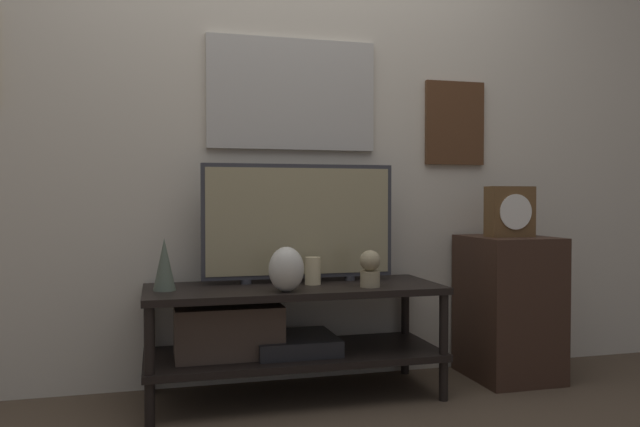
{
  "coord_description": "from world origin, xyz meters",
  "views": [
    {
      "loc": [
        -0.59,
        -2.39,
        0.89
      ],
      "look_at": [
        0.12,
        0.29,
        0.81
      ],
      "focal_mm": 35.0,
      "sensor_mm": 36.0,
      "label": 1
    }
  ],
  "objects_px": {
    "television": "(299,221)",
    "decorative_bust": "(370,268)",
    "vase_slim_bronze": "(164,264)",
    "candle_jar": "(313,271)",
    "vase_urn_stoneware": "(286,269)",
    "mantel_clock": "(510,212)"
  },
  "relations": [
    {
      "from": "television",
      "to": "decorative_bust",
      "type": "xyz_separation_m",
      "value": [
        0.26,
        -0.23,
        -0.2
      ]
    },
    {
      "from": "vase_slim_bronze",
      "to": "candle_jar",
      "type": "distance_m",
      "value": 0.65
    },
    {
      "from": "vase_slim_bronze",
      "to": "decorative_bust",
      "type": "height_order",
      "value": "vase_slim_bronze"
    },
    {
      "from": "television",
      "to": "vase_urn_stoneware",
      "type": "bearing_deg",
      "value": -113.27
    },
    {
      "from": "vase_urn_stoneware",
      "to": "vase_slim_bronze",
      "type": "xyz_separation_m",
      "value": [
        -0.49,
        0.16,
        0.02
      ]
    },
    {
      "from": "television",
      "to": "mantel_clock",
      "type": "relative_size",
      "value": 3.64
    },
    {
      "from": "vase_urn_stoneware",
      "to": "decorative_bust",
      "type": "bearing_deg",
      "value": 6.02
    },
    {
      "from": "vase_urn_stoneware",
      "to": "decorative_bust",
      "type": "height_order",
      "value": "vase_urn_stoneware"
    },
    {
      "from": "vase_slim_bronze",
      "to": "decorative_bust",
      "type": "xyz_separation_m",
      "value": [
        0.87,
        -0.12,
        -0.03
      ]
    },
    {
      "from": "vase_urn_stoneware",
      "to": "vase_slim_bronze",
      "type": "bearing_deg",
      "value": 161.72
    },
    {
      "from": "vase_slim_bronze",
      "to": "television",
      "type": "bearing_deg",
      "value": 10.3
    },
    {
      "from": "vase_urn_stoneware",
      "to": "vase_slim_bronze",
      "type": "distance_m",
      "value": 0.51
    },
    {
      "from": "decorative_bust",
      "to": "mantel_clock",
      "type": "height_order",
      "value": "mantel_clock"
    },
    {
      "from": "vase_urn_stoneware",
      "to": "vase_slim_bronze",
      "type": "relative_size",
      "value": 0.85
    },
    {
      "from": "vase_slim_bronze",
      "to": "vase_urn_stoneware",
      "type": "bearing_deg",
      "value": -18.28
    },
    {
      "from": "television",
      "to": "vase_slim_bronze",
      "type": "bearing_deg",
      "value": -169.7
    },
    {
      "from": "candle_jar",
      "to": "mantel_clock",
      "type": "bearing_deg",
      "value": -0.68
    },
    {
      "from": "vase_urn_stoneware",
      "to": "mantel_clock",
      "type": "distance_m",
      "value": 1.17
    },
    {
      "from": "television",
      "to": "candle_jar",
      "type": "distance_m",
      "value": 0.24
    },
    {
      "from": "television",
      "to": "candle_jar",
      "type": "xyz_separation_m",
      "value": [
        0.04,
        -0.09,
        -0.22
      ]
    },
    {
      "from": "decorative_bust",
      "to": "vase_urn_stoneware",
      "type": "bearing_deg",
      "value": -173.98
    },
    {
      "from": "candle_jar",
      "to": "decorative_bust",
      "type": "xyz_separation_m",
      "value": [
        0.22,
        -0.14,
        0.02
      ]
    }
  ]
}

